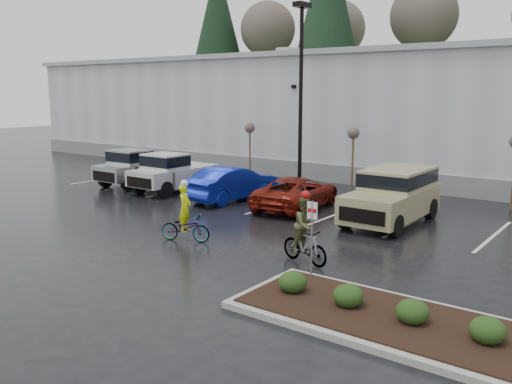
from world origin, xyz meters
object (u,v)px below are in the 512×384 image
Objects in this scene: lamppost at (301,76)px; fire_lane_sign at (312,231)px; car_blue at (233,183)px; cyclist_olive at (305,237)px; suv_tan at (391,197)px; cyclist_hivis at (185,222)px; sapling_west at (250,131)px; sapling_mid at (353,136)px; car_red at (297,193)px; pickup_silver at (143,166)px; pickup_white at (178,171)px.

lamppost is 4.19× the size of fire_lane_sign.
cyclist_olive is at bearing 146.42° from car_blue.
suv_tan is 2.44× the size of cyclist_hivis.
lamppost is at bearing -14.04° from sapling_west.
sapling_mid is 0.63× the size of suv_tan.
pickup_silver is at bearing -9.03° from car_red.
suv_tan reaches higher than pickup_silver.
suv_tan reaches higher than car_red.
fire_lane_sign reaches higher than suv_tan.
suv_tan is at bearing -51.02° from sapling_mid.
cyclist_olive reaches higher than suv_tan.
pickup_silver is (-7.30, -4.12, -4.71)m from lamppost.
sapling_mid is 11.20m from pickup_silver.
cyclist_hivis reaches higher than pickup_silver.
fire_lane_sign is 16.95m from pickup_silver.
car_blue is at bearing -59.74° from sapling_west.
cyclist_hivis is at bearing 120.76° from car_blue.
cyclist_olive is (-0.06, -6.11, -0.23)m from suv_tan.
pickup_white is 9.49m from cyclist_hivis.
sapling_mid is (2.50, 1.00, -2.96)m from lamppost.
fire_lane_sign is 0.43× the size of suv_tan.
cyclist_olive is (14.10, -6.38, -0.18)m from pickup_silver.
car_red is (-5.21, 7.47, -0.71)m from fire_lane_sign.
pickup_silver is 1.02× the size of suv_tan.
cyclist_hivis is 4.48m from cyclist_olive.
sapling_west is at bearing 84.65° from pickup_white.
cyclist_olive is at bearing 116.49° from car_red.
car_red is (6.59, -5.33, -2.04)m from sapling_west.
cyclist_hivis is (9.64, -6.74, -0.32)m from pickup_silver.
sapling_mid is 1.48× the size of cyclist_olive.
fire_lane_sign is at bearing -120.14° from cyclist_hivis.
cyclist_hivis is at bearing -61.89° from sapling_west.
fire_lane_sign is 5.59m from cyclist_hivis.
lamppost is 6.73m from car_blue.
car_red is at bearing -22.63° from cyclist_hivis.
pickup_white reaches higher than car_red.
cyclist_olive is (7.56, -5.94, 0.01)m from car_blue.
sapling_west is at bearing -46.78° from car_red.
pickup_white is at bearing -8.20° from car_red.
lamppost reaches higher than cyclist_olive.
sapling_mid is at bearing -96.83° from car_red.
pickup_white reaches higher than car_blue.
car_blue is 2.29× the size of cyclist_hivis.
fire_lane_sign reaches higher than car_blue.
car_red is 2.30× the size of cyclist_olive.
sapling_west and sapling_mid have the same top height.
fire_lane_sign is (11.80, -12.80, -1.32)m from sapling_west.
car_blue is 7.62m from suv_tan.
suv_tan is at bearing 12.02° from cyclist_olive.
car_blue is (-8.56, 7.25, -0.62)m from fire_lane_sign.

